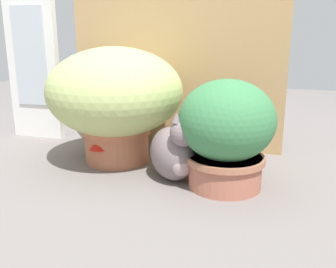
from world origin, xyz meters
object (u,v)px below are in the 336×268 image
(mushroom_ornament_red, at_px, (100,146))
(mushroom_ornament_pink, at_px, (112,150))
(leafy_planter, at_px, (226,132))
(cat, at_px, (174,152))
(grass_planter, at_px, (115,97))

(mushroom_ornament_red, xyz_separation_m, mushroom_ornament_pink, (0.04, 0.04, -0.03))
(mushroom_ornament_pink, bearing_deg, mushroom_ornament_red, -137.58)
(leafy_planter, bearing_deg, mushroom_ornament_red, 175.02)
(cat, bearing_deg, mushroom_ornament_pink, 166.23)
(cat, bearing_deg, mushroom_ornament_red, 173.88)
(leafy_planter, height_order, cat, leafy_planter)
(leafy_planter, distance_m, cat, 0.24)
(mushroom_ornament_red, relative_size, mushroom_ornament_pink, 1.30)
(mushroom_ornament_red, bearing_deg, cat, -6.12)
(grass_planter, xyz_separation_m, cat, (0.33, -0.16, -0.19))
(grass_planter, xyz_separation_m, mushroom_ornament_pink, (0.01, -0.08, -0.23))
(grass_planter, xyz_separation_m, mushroom_ornament_red, (-0.03, -0.12, -0.20))
(grass_planter, distance_m, cat, 0.41)
(grass_planter, bearing_deg, mushroom_ornament_pink, -81.09)
(cat, height_order, mushroom_ornament_red, cat)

